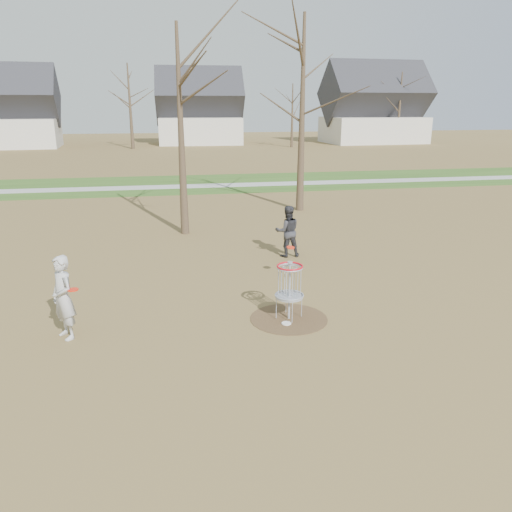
{
  "coord_description": "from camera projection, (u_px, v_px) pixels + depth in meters",
  "views": [
    {
      "loc": [
        -2.66,
        -10.32,
        4.76
      ],
      "look_at": [
        -0.5,
        1.5,
        1.1
      ],
      "focal_mm": 35.0,
      "sensor_mm": 36.0,
      "label": 1
    }
  ],
  "objects": [
    {
      "name": "ground",
      "position": [
        289.0,
        319.0,
        11.56
      ],
      "size": [
        160.0,
        160.0,
        0.0
      ],
      "primitive_type": "plane",
      "color": "brown",
      "rests_on": "ground"
    },
    {
      "name": "green_band",
      "position": [
        208.0,
        183.0,
        31.32
      ],
      "size": [
        160.0,
        8.0,
        0.01
      ],
      "primitive_type": "cube",
      "color": "#2D5119",
      "rests_on": "ground"
    },
    {
      "name": "footpath",
      "position": [
        210.0,
        186.0,
        30.37
      ],
      "size": [
        160.0,
        1.5,
        0.01
      ],
      "primitive_type": "cube",
      "color": "#9E9E99",
      "rests_on": "green_band"
    },
    {
      "name": "dirt_circle",
      "position": [
        289.0,
        319.0,
        11.55
      ],
      "size": [
        1.8,
        1.8,
        0.01
      ],
      "primitive_type": "cylinder",
      "color": "#47331E",
      "rests_on": "ground"
    },
    {
      "name": "player_standing",
      "position": [
        63.0,
        298.0,
        10.38
      ],
      "size": [
        0.74,
        0.79,
        1.81
      ],
      "primitive_type": "imported",
      "rotation": [
        0.0,
        0.0,
        -0.95
      ],
      "color": "#B7B7B7",
      "rests_on": "ground"
    },
    {
      "name": "player_throwing",
      "position": [
        287.0,
        231.0,
        16.09
      ],
      "size": [
        0.82,
        0.64,
        1.67
      ],
      "primitive_type": "imported",
      "rotation": [
        0.0,
        0.0,
        3.13
      ],
      "color": "#2E2E33",
      "rests_on": "ground"
    },
    {
      "name": "disc_grounded",
      "position": [
        286.0,
        323.0,
        11.27
      ],
      "size": [
        0.22,
        0.22,
        0.02
      ],
      "primitive_type": "cylinder",
      "color": "white",
      "rests_on": "dirt_circle"
    },
    {
      "name": "discs_in_play",
      "position": [
        204.0,
        264.0,
        12.08
      ],
      "size": [
        5.52,
        3.12,
        0.23
      ],
      "color": "#F7270D",
      "rests_on": "ground"
    },
    {
      "name": "disc_golf_basket",
      "position": [
        290.0,
        282.0,
        11.29
      ],
      "size": [
        0.64,
        0.64,
        1.35
      ],
      "color": "#9EA3AD",
      "rests_on": "ground"
    },
    {
      "name": "bare_trees",
      "position": [
        212.0,
        97.0,
        43.98
      ],
      "size": [
        52.62,
        44.98,
        9.0
      ],
      "color": "#382B1E",
      "rests_on": "ground"
    },
    {
      "name": "houses_row",
      "position": [
        220.0,
        115.0,
        60.73
      ],
      "size": [
        56.51,
        10.01,
        7.26
      ],
      "color": "silver",
      "rests_on": "ground"
    }
  ]
}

